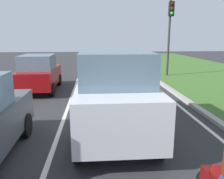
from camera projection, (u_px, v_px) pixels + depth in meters
name	position (u px, v px, depth m)	size (l,w,h in m)	color
ground_plane	(88.00, 88.00, 12.02)	(60.00, 60.00, 0.00)	#2D2D30
lane_line_center	(74.00, 89.00, 11.96)	(0.12, 32.00, 0.01)	silver
lane_line_right_edge	(156.00, 87.00, 12.30)	(0.12, 32.00, 0.01)	silver
curb_right	(165.00, 86.00, 12.33)	(0.24, 48.00, 0.12)	#9E9B93
car_suv_ahead	(114.00, 92.00, 6.29)	(1.99, 4.51, 2.28)	silver
car_hatchback_far	(39.00, 73.00, 11.35)	(1.76, 3.72, 1.78)	maroon
traffic_light_near_right	(170.00, 24.00, 14.92)	(0.32, 0.50, 4.97)	#2D2D2D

